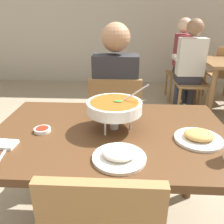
# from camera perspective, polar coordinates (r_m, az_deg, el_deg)

# --- Properties ---
(cafe_rear_partition) EXTENTS (10.00, 0.10, 3.00)m
(cafe_rear_partition) POSITION_cam_1_polar(r_m,az_deg,el_deg) (4.91, 2.47, 24.77)
(cafe_rear_partition) COLOR #BCB2A3
(cafe_rear_partition) RESTS_ON ground_plane
(dining_table_main) EXTENTS (1.30, 0.85, 0.77)m
(dining_table_main) POSITION_cam_1_polar(r_m,az_deg,el_deg) (1.33, -0.35, -9.10)
(dining_table_main) COLOR #51331C
(dining_table_main) RESTS_ON ground_plane
(chair_diner_main) EXTENTS (0.44, 0.44, 0.90)m
(chair_diner_main) POSITION_cam_1_polar(r_m,az_deg,el_deg) (2.02, 0.84, -1.85)
(chair_diner_main) COLOR olive
(chair_diner_main) RESTS_ON ground_plane
(diner_main) EXTENTS (0.40, 0.45, 1.31)m
(diner_main) POSITION_cam_1_polar(r_m,az_deg,el_deg) (1.96, 0.91, 4.81)
(diner_main) COLOR #2D2D38
(diner_main) RESTS_ON ground_plane
(curry_bowl) EXTENTS (0.33, 0.30, 0.26)m
(curry_bowl) POSITION_cam_1_polar(r_m,az_deg,el_deg) (1.25, 0.60, 1.20)
(curry_bowl) COLOR silver
(curry_bowl) RESTS_ON dining_table_main
(rice_plate) EXTENTS (0.24, 0.24, 0.06)m
(rice_plate) POSITION_cam_1_polar(r_m,az_deg,el_deg) (1.03, 1.79, -10.65)
(rice_plate) COLOR white
(rice_plate) RESTS_ON dining_table_main
(appetizer_plate) EXTENTS (0.24, 0.24, 0.06)m
(appetizer_plate) POSITION_cam_1_polar(r_m,az_deg,el_deg) (1.25, 20.65, -5.81)
(appetizer_plate) COLOR white
(appetizer_plate) RESTS_ON dining_table_main
(sauce_dish) EXTENTS (0.09, 0.09, 0.02)m
(sauce_dish) POSITION_cam_1_polar(r_m,az_deg,el_deg) (1.32, -16.83, -4.22)
(sauce_dish) COLOR white
(sauce_dish) RESTS_ON dining_table_main
(napkin_folded) EXTENTS (0.13, 0.09, 0.02)m
(napkin_folded) POSITION_cam_1_polar(r_m,az_deg,el_deg) (1.25, -25.19, -7.25)
(napkin_folded) COLOR white
(napkin_folded) RESTS_ON dining_table_main
(spoon_utensil) EXTENTS (0.03, 0.17, 0.01)m
(spoon_utensil) POSITION_cam_1_polar(r_m,az_deg,el_deg) (1.20, -24.94, -8.70)
(spoon_utensil) COLOR silver
(spoon_utensil) RESTS_ON dining_table_main
(chair_bg_left) EXTENTS (0.44, 0.44, 0.90)m
(chair_bg_left) POSITION_cam_1_polar(r_m,az_deg,el_deg) (4.07, 18.00, 9.96)
(chair_bg_left) COLOR olive
(chair_bg_left) RESTS_ON ground_plane
(chair_bg_right) EXTENTS (0.45, 0.45, 0.90)m
(chair_bg_right) POSITION_cam_1_polar(r_m,az_deg,el_deg) (3.59, 18.90, 8.18)
(chair_bg_right) COLOR olive
(chair_bg_right) RESTS_ON ground_plane
(patron_bg_left) EXTENTS (0.45, 0.40, 1.31)m
(patron_bg_left) POSITION_cam_1_polar(r_m,az_deg,el_deg) (3.94, 17.35, 13.15)
(patron_bg_left) COLOR #2D2D38
(patron_bg_left) RESTS_ON ground_plane
(patron_bg_right) EXTENTS (0.40, 0.45, 1.31)m
(patron_bg_right) POSITION_cam_1_polar(r_m,az_deg,el_deg) (3.45, 18.70, 11.67)
(patron_bg_right) COLOR #2D2D38
(patron_bg_right) RESTS_ON ground_plane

